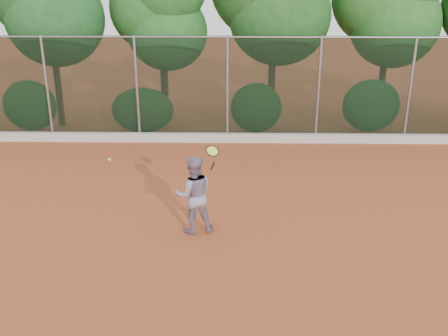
{
  "coord_description": "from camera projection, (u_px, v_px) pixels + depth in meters",
  "views": [
    {
      "loc": [
        0.2,
        -9.32,
        5.14
      ],
      "look_at": [
        0.0,
        1.0,
        1.25
      ],
      "focal_mm": 40.0,
      "sensor_mm": 36.0,
      "label": 1
    }
  ],
  "objects": [
    {
      "name": "concrete_curb",
      "position": [
        227.0,
        138.0,
        16.86
      ],
      "size": [
        24.0,
        0.2,
        0.3
      ],
      "primitive_type": "cube",
      "color": "#B8B2AA",
      "rests_on": "ground"
    },
    {
      "name": "foliage_backdrop",
      "position": [
        213.0,
        3.0,
        17.39
      ],
      "size": [
        23.7,
        3.63,
        7.55
      ],
      "color": "#412A19",
      "rests_on": "ground"
    },
    {
      "name": "tennis_ball_in_flight",
      "position": [
        110.0,
        160.0,
        9.89
      ],
      "size": [
        0.07,
        0.07,
        0.07
      ],
      "color": "#D4E534",
      "rests_on": "ground"
    },
    {
      "name": "chainlink_fence",
      "position": [
        227.0,
        87.0,
        16.43
      ],
      "size": [
        24.09,
        0.09,
        3.5
      ],
      "color": "black",
      "rests_on": "ground"
    },
    {
      "name": "ground",
      "position": [
        223.0,
        240.0,
        10.54
      ],
      "size": [
        80.0,
        80.0,
        0.0
      ],
      "primitive_type": "plane",
      "color": "#A34A26",
      "rests_on": "ground"
    },
    {
      "name": "tennis_racket",
      "position": [
        212.0,
        153.0,
        10.25
      ],
      "size": [
        0.36,
        0.34,
        0.57
      ],
      "color": "black",
      "rests_on": "ground"
    },
    {
      "name": "tennis_player",
      "position": [
        193.0,
        195.0,
        10.62
      ],
      "size": [
        0.97,
        0.83,
        1.73
      ],
      "primitive_type": "imported",
      "rotation": [
        0.0,
        0.0,
        3.37
      ],
      "color": "gray",
      "rests_on": "ground"
    }
  ]
}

